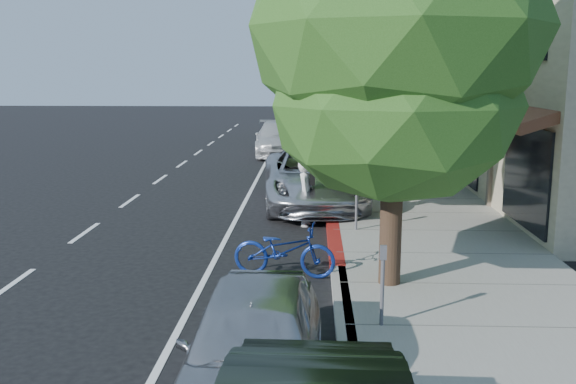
{
  "coord_description": "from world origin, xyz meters",
  "views": [
    {
      "loc": [
        -0.51,
        -13.32,
        3.98
      ],
      "look_at": [
        -1.06,
        0.55,
        1.35
      ],
      "focal_mm": 40.0,
      "sensor_mm": 36.0,
      "label": 1
    }
  ],
  "objects_px": {
    "white_pickup": "(278,139)",
    "dark_suv_far": "(309,126)",
    "street_tree_5": "(336,70)",
    "bicycle": "(284,250)",
    "street_tree_3": "(346,45)",
    "street_tree_4": "(340,51)",
    "street_tree_2": "(354,58)",
    "street_tree_0": "(397,35)",
    "silver_suv": "(313,177)",
    "street_tree_1": "(367,58)",
    "pedestrian": "(397,164)",
    "near_car_a": "(254,344)",
    "dark_sedan": "(306,153)",
    "cyclist": "(306,193)"
  },
  "relations": [
    {
      "from": "street_tree_1",
      "to": "dark_suv_far",
      "type": "height_order",
      "value": "street_tree_1"
    },
    {
      "from": "street_tree_0",
      "to": "street_tree_4",
      "type": "distance_m",
      "value": 24.0
    },
    {
      "from": "street_tree_3",
      "to": "street_tree_5",
      "type": "height_order",
      "value": "street_tree_3"
    },
    {
      "from": "bicycle",
      "to": "near_car_a",
      "type": "xyz_separation_m",
      "value": [
        -0.16,
        -4.8,
        0.18
      ]
    },
    {
      "from": "cyclist",
      "to": "pedestrian",
      "type": "height_order",
      "value": "pedestrian"
    },
    {
      "from": "dark_sedan",
      "to": "dark_suv_far",
      "type": "bearing_deg",
      "value": 86.56
    },
    {
      "from": "street_tree_4",
      "to": "bicycle",
      "type": "bearing_deg",
      "value": -94.83
    },
    {
      "from": "pedestrian",
      "to": "white_pickup",
      "type": "bearing_deg",
      "value": -72.46
    },
    {
      "from": "street_tree_4",
      "to": "bicycle",
      "type": "xyz_separation_m",
      "value": [
        -1.96,
        -23.23,
        -4.47
      ]
    },
    {
      "from": "street_tree_0",
      "to": "white_pickup",
      "type": "distance_m",
      "value": 19.9
    },
    {
      "from": "street_tree_0",
      "to": "pedestrian",
      "type": "distance_m",
      "value": 10.57
    },
    {
      "from": "street_tree_1",
      "to": "bicycle",
      "type": "height_order",
      "value": "street_tree_1"
    },
    {
      "from": "street_tree_2",
      "to": "street_tree_4",
      "type": "xyz_separation_m",
      "value": [
        -0.0,
        12.0,
        0.57
      ]
    },
    {
      "from": "street_tree_4",
      "to": "cyclist",
      "type": "bearing_deg",
      "value": -94.81
    },
    {
      "from": "silver_suv",
      "to": "near_car_a",
      "type": "relative_size",
      "value": 1.48
    },
    {
      "from": "dark_sedan",
      "to": "white_pickup",
      "type": "relative_size",
      "value": 0.78
    },
    {
      "from": "street_tree_3",
      "to": "pedestrian",
      "type": "distance_m",
      "value": 9.25
    },
    {
      "from": "street_tree_1",
      "to": "white_pickup",
      "type": "distance_m",
      "value": 14.1
    },
    {
      "from": "white_pickup",
      "to": "dark_suv_far",
      "type": "relative_size",
      "value": 1.0
    },
    {
      "from": "street_tree_2",
      "to": "white_pickup",
      "type": "xyz_separation_m",
      "value": [
        -3.1,
        7.29,
        -3.65
      ]
    },
    {
      "from": "cyclist",
      "to": "near_car_a",
      "type": "relative_size",
      "value": 0.41
    },
    {
      "from": "street_tree_3",
      "to": "dark_suv_far",
      "type": "distance_m",
      "value": 8.27
    },
    {
      "from": "dark_sedan",
      "to": "pedestrian",
      "type": "xyz_separation_m",
      "value": [
        3.04,
        -4.72,
        0.27
      ]
    },
    {
      "from": "street_tree_4",
      "to": "street_tree_5",
      "type": "xyz_separation_m",
      "value": [
        -0.0,
        6.0,
        -0.96
      ]
    },
    {
      "from": "street_tree_0",
      "to": "street_tree_4",
      "type": "bearing_deg",
      "value": 90.0
    },
    {
      "from": "white_pickup",
      "to": "street_tree_0",
      "type": "bearing_deg",
      "value": -84.93
    },
    {
      "from": "street_tree_3",
      "to": "silver_suv",
      "type": "xyz_separation_m",
      "value": [
        -1.4,
        -10.5,
        -4.23
      ]
    },
    {
      "from": "dark_suv_far",
      "to": "near_car_a",
      "type": "height_order",
      "value": "dark_suv_far"
    },
    {
      "from": "street_tree_3",
      "to": "street_tree_4",
      "type": "xyz_separation_m",
      "value": [
        0.0,
        6.0,
        -0.09
      ]
    },
    {
      "from": "street_tree_5",
      "to": "bicycle",
      "type": "height_order",
      "value": "street_tree_5"
    },
    {
      "from": "street_tree_0",
      "to": "dark_suv_far",
      "type": "bearing_deg",
      "value": 93.78
    },
    {
      "from": "bicycle",
      "to": "dark_sedan",
      "type": "distance_m",
      "value": 13.79
    },
    {
      "from": "street_tree_2",
      "to": "pedestrian",
      "type": "xyz_separation_m",
      "value": [
        1.36,
        -2.16,
        -3.47
      ]
    },
    {
      "from": "street_tree_5",
      "to": "bicycle",
      "type": "xyz_separation_m",
      "value": [
        -1.96,
        -29.23,
        -3.51
      ]
    },
    {
      "from": "street_tree_2",
      "to": "silver_suv",
      "type": "distance_m",
      "value": 5.91
    },
    {
      "from": "dark_sedan",
      "to": "silver_suv",
      "type": "bearing_deg",
      "value": -90.96
    },
    {
      "from": "street_tree_4",
      "to": "near_car_a",
      "type": "height_order",
      "value": "street_tree_4"
    },
    {
      "from": "street_tree_0",
      "to": "street_tree_3",
      "type": "relative_size",
      "value": 0.94
    },
    {
      "from": "street_tree_0",
      "to": "street_tree_1",
      "type": "height_order",
      "value": "street_tree_0"
    },
    {
      "from": "street_tree_0",
      "to": "silver_suv",
      "type": "distance_m",
      "value": 8.49
    },
    {
      "from": "bicycle",
      "to": "white_pickup",
      "type": "bearing_deg",
      "value": 12.92
    },
    {
      "from": "bicycle",
      "to": "street_tree_1",
      "type": "bearing_deg",
      "value": -11.19
    },
    {
      "from": "bicycle",
      "to": "street_tree_2",
      "type": "bearing_deg",
      "value": -0.51
    },
    {
      "from": "street_tree_2",
      "to": "bicycle",
      "type": "relative_size",
      "value": 3.5
    },
    {
      "from": "street_tree_5",
      "to": "dark_suv_far",
      "type": "bearing_deg",
      "value": -108.06
    },
    {
      "from": "street_tree_5",
      "to": "near_car_a",
      "type": "relative_size",
      "value": 1.63
    },
    {
      "from": "street_tree_1",
      "to": "street_tree_2",
      "type": "relative_size",
      "value": 1.01
    },
    {
      "from": "cyclist",
      "to": "dark_suv_far",
      "type": "xyz_separation_m",
      "value": [
        -0.05,
        19.94,
        0.05
      ]
    },
    {
      "from": "street_tree_1",
      "to": "dark_sedan",
      "type": "distance_m",
      "value": 9.45
    },
    {
      "from": "street_tree_2",
      "to": "street_tree_5",
      "type": "bearing_deg",
      "value": 90.0
    }
  ]
}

